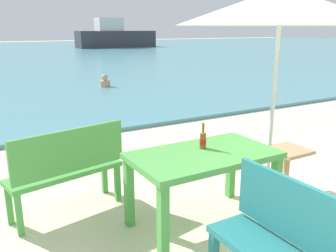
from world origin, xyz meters
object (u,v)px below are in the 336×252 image
object	(u,v)px
side_table_wood	(287,164)
swimmer_person	(105,82)
boat_barge	(115,37)
beer_bottle_amber	(203,139)
patio_umbrella	(280,7)
bench_teal_center	(293,248)
picnic_table_green	(203,163)
bench_green_left	(67,166)

from	to	relation	value
side_table_wood	swimmer_person	xyz separation A→B (m)	(0.84, 8.35, -0.11)
swimmer_person	boat_barge	world-z (taller)	boat_barge
beer_bottle_amber	patio_umbrella	world-z (taller)	patio_umbrella
side_table_wood	bench_teal_center	world-z (taller)	bench_teal_center
picnic_table_green	bench_green_left	size ratio (longest dim) A/B	1.12
picnic_table_green	swimmer_person	distance (m)	8.74
side_table_wood	bench_teal_center	bearing A→B (deg)	-137.11
bench_green_left	patio_umbrella	bearing A→B (deg)	-21.97
side_table_wood	boat_barge	bearing A→B (deg)	71.32
picnic_table_green	side_table_wood	world-z (taller)	picnic_table_green
patio_umbrella	boat_barge	world-z (taller)	boat_barge
swimmer_person	boat_barge	size ratio (longest dim) A/B	0.05
picnic_table_green	boat_barge	xyz separation A→B (m)	(12.07, 31.95, 0.45)
boat_barge	side_table_wood	bearing A→B (deg)	-108.68
picnic_table_green	bench_teal_center	bearing A→B (deg)	-99.25
bench_teal_center	boat_barge	world-z (taller)	boat_barge
picnic_table_green	boat_barge	bearing A→B (deg)	69.30
patio_umbrella	side_table_wood	bearing A→B (deg)	9.93
side_table_wood	boat_barge	xyz separation A→B (m)	(10.76, 31.83, 0.75)
bench_teal_center	swimmer_person	world-z (taller)	bench_teal_center
bench_teal_center	bench_green_left	distance (m)	2.33
picnic_table_green	side_table_wood	bearing A→B (deg)	5.12
patio_umbrella	bench_teal_center	bearing A→B (deg)	-130.29
side_table_wood	bench_teal_center	size ratio (longest dim) A/B	0.45
beer_bottle_amber	boat_barge	xyz separation A→B (m)	(12.01, 31.84, 0.25)
side_table_wood	boat_barge	size ratio (longest dim) A/B	0.07
picnic_table_green	boat_barge	size ratio (longest dim) A/B	0.18
patio_umbrella	swimmer_person	xyz separation A→B (m)	(1.22, 8.41, -1.88)
bench_green_left	boat_barge	world-z (taller)	boat_barge
side_table_wood	boat_barge	world-z (taller)	boat_barge
bench_teal_center	picnic_table_green	bearing A→B (deg)	80.75
patio_umbrella	bench_green_left	world-z (taller)	patio_umbrella
bench_green_left	boat_barge	size ratio (longest dim) A/B	0.16
bench_green_left	beer_bottle_amber	bearing A→B (deg)	-33.33
beer_bottle_amber	swimmer_person	size ratio (longest dim) A/B	0.65
side_table_wood	swimmer_person	bearing A→B (deg)	84.26
beer_bottle_amber	picnic_table_green	bearing A→B (deg)	-120.94
bench_green_left	boat_barge	xyz separation A→B (m)	(13.16, 31.08, 0.56)
picnic_table_green	side_table_wood	size ratio (longest dim) A/B	2.59
boat_barge	beer_bottle_amber	bearing A→B (deg)	-110.66
swimmer_person	patio_umbrella	bearing A→B (deg)	-98.24
patio_umbrella	beer_bottle_amber	bearing A→B (deg)	176.26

